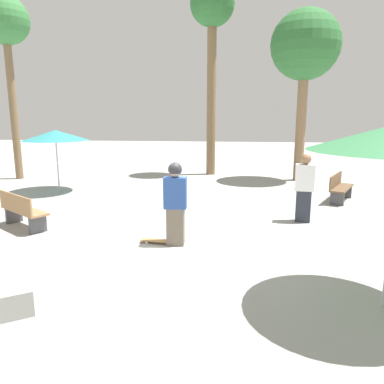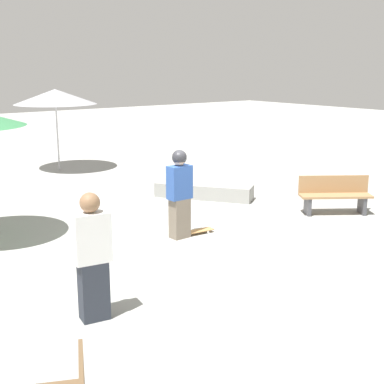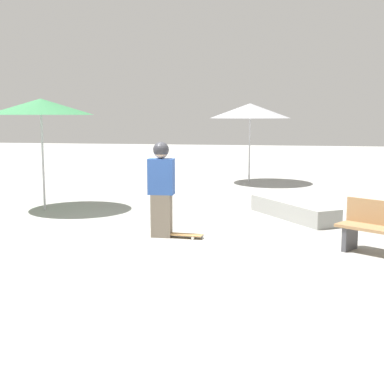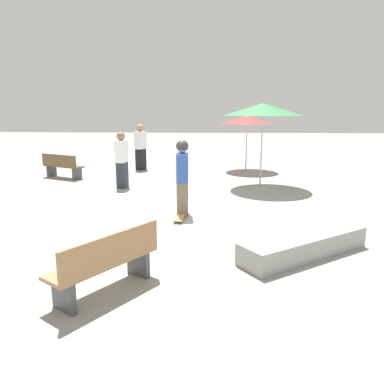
{
  "view_description": "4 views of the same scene",
  "coord_description": "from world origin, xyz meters",
  "px_view_note": "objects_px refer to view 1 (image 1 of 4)",
  "views": [
    {
      "loc": [
        -1.26,
        7.75,
        2.66
      ],
      "look_at": [
        -0.35,
        -0.06,
        1.03
      ],
      "focal_mm": 35.0,
      "sensor_mm": 36.0,
      "label": 1
    },
    {
      "loc": [
        -5.94,
        -7.63,
        3.28
      ],
      "look_at": [
        0.47,
        0.69,
        0.78
      ],
      "focal_mm": 50.0,
      "sensor_mm": 36.0,
      "label": 2
    },
    {
      "loc": [
        2.15,
        -8.89,
        2.21
      ],
      "look_at": [
        0.47,
        0.58,
        0.81
      ],
      "focal_mm": 50.0,
      "sensor_mm": 36.0,
      "label": 3
    },
    {
      "loc": [
        8.29,
        1.01,
        2.4
      ],
      "look_at": [
        0.46,
        0.64,
        0.65
      ],
      "focal_mm": 35.0,
      "sensor_mm": 36.0,
      "label": 4
    }
  ],
  "objects_px": {
    "concrete_ledge": "(5,275)",
    "shade_umbrella_teal": "(55,135)",
    "skateboard": "(159,241)",
    "bench_near": "(22,211)",
    "bench_far": "(340,188)",
    "palm_tree_far_back": "(6,27)",
    "palm_tree_center_right": "(305,48)",
    "bystander_far": "(304,188)",
    "skater_main": "(175,201)",
    "palm_tree_left": "(212,17)"
  },
  "relations": [
    {
      "from": "skateboard",
      "to": "bystander_far",
      "type": "xyz_separation_m",
      "value": [
        -3.29,
        -2.05,
        0.8
      ]
    },
    {
      "from": "palm_tree_far_back",
      "to": "skateboard",
      "type": "bearing_deg",
      "value": 135.72
    },
    {
      "from": "concrete_ledge",
      "to": "bench_near",
      "type": "height_order",
      "value": "bench_near"
    },
    {
      "from": "shade_umbrella_teal",
      "to": "bystander_far",
      "type": "bearing_deg",
      "value": 159.8
    },
    {
      "from": "palm_tree_far_back",
      "to": "bystander_far",
      "type": "bearing_deg",
      "value": 153.93
    },
    {
      "from": "palm_tree_center_right",
      "to": "skateboard",
      "type": "bearing_deg",
      "value": 63.51
    },
    {
      "from": "concrete_ledge",
      "to": "bystander_far",
      "type": "relative_size",
      "value": 1.38
    },
    {
      "from": "palm_tree_far_back",
      "to": "bystander_far",
      "type": "xyz_separation_m",
      "value": [
        -10.82,
        5.29,
        -5.17
      ]
    },
    {
      "from": "bench_near",
      "to": "bystander_far",
      "type": "height_order",
      "value": "bystander_far"
    },
    {
      "from": "palm_tree_left",
      "to": "bystander_far",
      "type": "height_order",
      "value": "palm_tree_left"
    },
    {
      "from": "palm_tree_left",
      "to": "bystander_far",
      "type": "bearing_deg",
      "value": 110.89
    },
    {
      "from": "palm_tree_far_back",
      "to": "bench_far",
      "type": "bearing_deg",
      "value": 167.22
    },
    {
      "from": "bench_near",
      "to": "bench_far",
      "type": "bearing_deg",
      "value": 59.75
    },
    {
      "from": "bench_far",
      "to": "palm_tree_far_back",
      "type": "relative_size",
      "value": 0.23
    },
    {
      "from": "bench_far",
      "to": "palm_tree_center_right",
      "type": "distance_m",
      "value": 6.13
    },
    {
      "from": "skater_main",
      "to": "palm_tree_far_back",
      "type": "relative_size",
      "value": 0.24
    },
    {
      "from": "shade_umbrella_teal",
      "to": "skater_main",
      "type": "bearing_deg",
      "value": 134.91
    },
    {
      "from": "concrete_ledge",
      "to": "palm_tree_far_back",
      "type": "distance_m",
      "value": 12.5
    },
    {
      "from": "concrete_ledge",
      "to": "palm_tree_center_right",
      "type": "height_order",
      "value": "palm_tree_center_right"
    },
    {
      "from": "palm_tree_far_back",
      "to": "bench_near",
      "type": "bearing_deg",
      "value": 121.53
    },
    {
      "from": "concrete_ledge",
      "to": "shade_umbrella_teal",
      "type": "height_order",
      "value": "shade_umbrella_teal"
    },
    {
      "from": "shade_umbrella_teal",
      "to": "bystander_far",
      "type": "xyz_separation_m",
      "value": [
        -7.89,
        2.9,
        -1.11
      ]
    },
    {
      "from": "palm_tree_far_back",
      "to": "palm_tree_center_right",
      "type": "bearing_deg",
      "value": -175.2
    },
    {
      "from": "concrete_ledge",
      "to": "palm_tree_center_right",
      "type": "bearing_deg",
      "value": -120.29
    },
    {
      "from": "palm_tree_far_back",
      "to": "concrete_ledge",
      "type": "bearing_deg",
      "value": 119.92
    },
    {
      "from": "skateboard",
      "to": "bench_near",
      "type": "xyz_separation_m",
      "value": [
        3.45,
        -0.7,
        0.37
      ]
    },
    {
      "from": "skater_main",
      "to": "palm_tree_far_back",
      "type": "height_order",
      "value": "palm_tree_far_back"
    },
    {
      "from": "palm_tree_left",
      "to": "bench_near",
      "type": "bearing_deg",
      "value": 66.09
    },
    {
      "from": "shade_umbrella_teal",
      "to": "palm_tree_left",
      "type": "relative_size",
      "value": 0.27
    },
    {
      "from": "concrete_ledge",
      "to": "bench_far",
      "type": "xyz_separation_m",
      "value": [
        -6.84,
        -6.77,
        0.25
      ]
    },
    {
      "from": "bench_far",
      "to": "bench_near",
      "type": "bearing_deg",
      "value": -39.6
    },
    {
      "from": "bench_far",
      "to": "bystander_far",
      "type": "relative_size",
      "value": 0.95
    },
    {
      "from": "palm_tree_left",
      "to": "palm_tree_center_right",
      "type": "xyz_separation_m",
      "value": [
        -3.7,
        1.17,
        -1.48
      ]
    },
    {
      "from": "skateboard",
      "to": "palm_tree_far_back",
      "type": "distance_m",
      "value": 12.09
    },
    {
      "from": "skateboard",
      "to": "concrete_ledge",
      "type": "height_order",
      "value": "concrete_ledge"
    },
    {
      "from": "skater_main",
      "to": "palm_tree_far_back",
      "type": "bearing_deg",
      "value": -44.42
    },
    {
      "from": "skater_main",
      "to": "bench_far",
      "type": "height_order",
      "value": "skater_main"
    },
    {
      "from": "skater_main",
      "to": "bench_far",
      "type": "distance_m",
      "value": 6.41
    },
    {
      "from": "bench_near",
      "to": "palm_tree_far_back",
      "type": "bearing_deg",
      "value": 156.4
    },
    {
      "from": "shade_umbrella_teal",
      "to": "skateboard",
      "type": "bearing_deg",
      "value": 132.91
    },
    {
      "from": "bystander_far",
      "to": "skater_main",
      "type": "bearing_deg",
      "value": 45.03
    },
    {
      "from": "skater_main",
      "to": "palm_tree_left",
      "type": "distance_m",
      "value": 11.12
    },
    {
      "from": "bench_near",
      "to": "palm_tree_center_right",
      "type": "xyz_separation_m",
      "value": [
        -7.6,
        -7.62,
        4.78
      ]
    },
    {
      "from": "skater_main",
      "to": "bench_far",
      "type": "relative_size",
      "value": 1.06
    },
    {
      "from": "skateboard",
      "to": "concrete_ledge",
      "type": "distance_m",
      "value": 3.01
    },
    {
      "from": "bench_far",
      "to": "concrete_ledge",
      "type": "bearing_deg",
      "value": -19.78
    },
    {
      "from": "skater_main",
      "to": "concrete_ledge",
      "type": "height_order",
      "value": "skater_main"
    },
    {
      "from": "concrete_ledge",
      "to": "palm_tree_left",
      "type": "distance_m",
      "value": 13.63
    },
    {
      "from": "concrete_ledge",
      "to": "shade_umbrella_teal",
      "type": "distance_m",
      "value": 7.84
    },
    {
      "from": "bench_far",
      "to": "bystander_far",
      "type": "bearing_deg",
      "value": -6.17
    }
  ]
}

